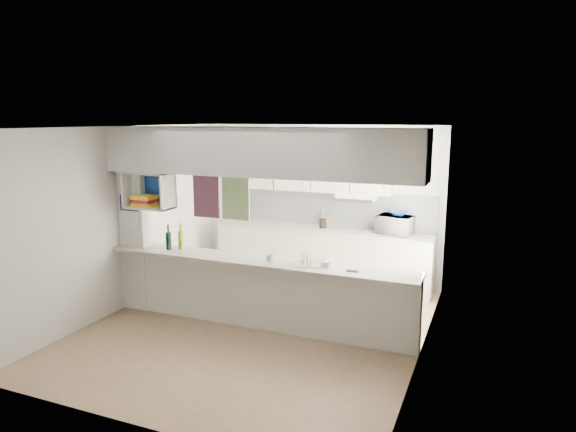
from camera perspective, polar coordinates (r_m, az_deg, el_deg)
The scene contains 16 objects.
floor at distance 6.93m, azimuth -3.46°, elevation -12.18°, with size 4.80×4.80×0.00m, color #967257.
ceiling at distance 6.38m, azimuth -3.73°, elevation 9.84°, with size 4.80×4.80×0.00m, color white.
wall_back at distance 8.72m, azimuth 3.30°, elevation 1.53°, with size 4.20×4.20×0.00m, color silver.
wall_left at distance 7.67m, azimuth -17.86°, elevation -0.27°, with size 4.80×4.80×0.00m, color silver.
wall_right at distance 5.95m, azimuth 14.96°, elevation -3.25°, with size 4.80×4.80×0.00m, color silver.
servery_partition at distance 6.54m, azimuth -5.00°, elevation 1.57°, with size 4.20×0.50×2.60m.
cubby_shelf at distance 7.23m, azimuth -15.12°, elevation 2.52°, with size 0.65×0.35×0.50m.
kitchen_run at distance 8.51m, azimuth 3.70°, elevation -1.95°, with size 3.60×0.63×2.24m.
microwave at distance 8.18m, azimuth 11.83°, elevation -0.96°, with size 0.53×0.36×0.30m, color white.
bowl at distance 8.15m, azimuth 12.15°, elevation 0.27°, with size 0.26×0.26×0.06m, color navy.
dish_rack at distance 6.37m, azimuth 2.43°, elevation -4.76°, with size 0.43×0.38×0.20m.
cup at distance 6.46m, azimuth -2.02°, elevation -4.70°, with size 0.11×0.11×0.09m, color white.
wine_bottles at distance 7.26m, azimuth -12.44°, elevation -2.59°, with size 0.23×0.16×0.37m.
plastic_tubs at distance 6.30m, azimuth 4.46°, elevation -5.37°, with size 0.49×0.18×0.07m.
utensil_jar at distance 8.49m, azimuth 3.84°, elevation -0.83°, with size 0.11×0.11×0.15m, color black.
knife_block at distance 8.47m, azimuth 4.68°, elevation -0.64°, with size 0.11×0.09×0.21m, color #4C311A.
Camera 1 is at (2.79, -5.74, 2.72)m, focal length 32.00 mm.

